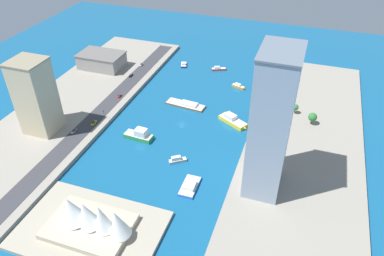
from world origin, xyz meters
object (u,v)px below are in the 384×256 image
Objects in this scene: catamaran_blue at (190,186)px; patrol_launch_navy at (184,64)px; opera_landmark at (89,219)px; ferry_green_doubledeck at (139,135)px; office_block_beige at (36,97)px; tower_tall_glass at (271,125)px; pickup_red at (119,96)px; taxi_yellow_cab at (94,123)px; yacht_sleek_gray at (177,160)px; suv_black at (131,75)px; barge_flat_brown at (186,105)px; traffic_light_waterfront at (104,113)px; sedan_silver at (74,131)px; carpark_squat_concrete at (102,60)px; van_white at (141,65)px; tugboat_red at (219,69)px; water_taxi_orange at (239,86)px; ferry_yellow_fast at (233,120)px.

patrol_launch_navy is at bearing -68.84° from catamaran_blue.
patrol_launch_navy is at bearing -83.79° from opera_landmark.
office_block_beige is (61.68, 13.60, 24.34)m from ferry_green_doubledeck.
tower_tall_glass is 17.19× the size of pickup_red.
taxi_yellow_cab is at bearing -9.69° from tower_tall_glass.
yacht_sleek_gray is at bearing 141.67° from pickup_red.
catamaran_blue is 3.56× the size of suv_black.
yacht_sleek_gray is (-16.16, 60.91, 0.52)m from barge_flat_brown.
tower_tall_glass is 121.36m from traffic_light_waterfront.
patrol_launch_navy is 0.64× the size of catamaran_blue.
barge_flat_brown is 6.36× the size of sedan_silver.
tower_tall_glass is at bearing 167.53° from ferry_green_doubledeck.
office_block_beige is at bearing 96.55° from carpark_squat_concrete.
yacht_sleek_gray is at bearing 159.56° from traffic_light_waterfront.
van_white is (87.49, -124.03, 2.22)m from catamaran_blue.
barge_flat_brown is at bearing 83.90° from tugboat_red.
pickup_red is at bearing -41.29° from catamaran_blue.
yacht_sleek_gray is 65.12m from opera_landmark.
barge_flat_brown is 73.05m from van_white.
water_taxi_orange is at bearing 175.96° from van_white.
pickup_red is at bearing 133.02° from carpark_squat_concrete.
catamaran_blue reaches higher than patrol_launch_navy.
barge_flat_brown is 122.56m from opera_landmark.
tower_tall_glass reaches higher than patrol_launch_navy.
water_taxi_orange is at bearing -170.41° from suv_black.
taxi_yellow_cab is (49.40, 45.73, 2.52)m from barge_flat_brown.
opera_landmark is (41.82, 111.70, 7.01)m from ferry_yellow_fast.
suv_black is 155.62m from opera_landmark.
tower_tall_glass reaches higher than sedan_silver.
sedan_silver is (-31.20, 90.07, -5.34)m from carpark_squat_concrete.
ferry_green_doubledeck is at bearing 71.87° from barge_flat_brown.
tower_tall_glass is at bearing 135.68° from barge_flat_brown.
opera_landmark is (-72.69, 61.26, -18.02)m from office_block_beige.
pickup_red reaches higher than water_taxi_orange.
traffic_light_waterfront is at bearing -114.92° from taxi_yellow_cab.
sedan_silver is at bearing 90.43° from van_white.
yacht_sleek_gray is 0.60× the size of catamaran_blue.
ferry_green_doubledeck is at bearing -81.63° from opera_landmark.
water_taxi_orange is (-14.00, -99.82, -0.30)m from yacht_sleek_gray.
ferry_yellow_fast reaches higher than suv_black.
barge_flat_brown is 2.83× the size of yacht_sleek_gray.
barge_flat_brown is 61.95m from suv_black.
yacht_sleek_gray is at bearing 130.68° from suv_black.
carpark_squat_concrete is 95.47m from sedan_silver.
tugboat_red is 0.60× the size of ferry_yellow_fast.
office_block_beige reaches higher than opera_landmark.
tower_tall_glass is at bearing -141.73° from opera_landmark.
pickup_red is at bearing 97.74° from van_white.
ferry_green_doubledeck is 109.85m from patrol_launch_navy.
suv_black reaches higher than catamaran_blue.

